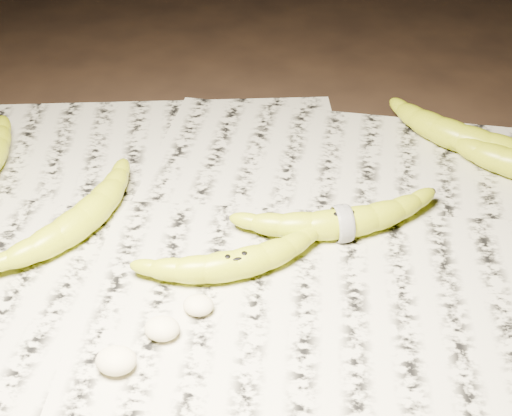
# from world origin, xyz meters

# --- Properties ---
(ground) EXTENTS (3.00, 3.00, 0.00)m
(ground) POSITION_xyz_m (0.00, 0.00, 0.00)
(ground) COLOR black
(ground) RESTS_ON ground
(newspaper_patch) EXTENTS (0.90, 0.70, 0.01)m
(newspaper_patch) POSITION_xyz_m (-0.02, 0.02, 0.00)
(newspaper_patch) COLOR beige
(newspaper_patch) RESTS_ON ground
(banana_left_b) EXTENTS (0.14, 0.20, 0.04)m
(banana_left_b) POSITION_xyz_m (-0.18, 0.05, 0.03)
(banana_left_b) COLOR #BBC718
(banana_left_b) RESTS_ON newspaper_patch
(banana_center) EXTENTS (0.19, 0.11, 0.03)m
(banana_center) POSITION_xyz_m (-0.00, -0.01, 0.02)
(banana_center) COLOR #BBC718
(banana_center) RESTS_ON newspaper_patch
(banana_taped) EXTENTS (0.22, 0.11, 0.04)m
(banana_taped) POSITION_xyz_m (0.11, 0.06, 0.03)
(banana_taped) COLOR #BBC718
(banana_taped) RESTS_ON newspaper_patch
(banana_upper_a) EXTENTS (0.20, 0.16, 0.04)m
(banana_upper_a) POSITION_xyz_m (0.27, 0.25, 0.03)
(banana_upper_a) COLOR #BBC718
(banana_upper_a) RESTS_ON newspaper_patch
(measuring_tape) EXTENTS (0.02, 0.04, 0.04)m
(measuring_tape) POSITION_xyz_m (0.11, 0.06, 0.03)
(measuring_tape) COLOR white
(measuring_tape) RESTS_ON newspaper_patch
(flesh_chunk_a) EXTENTS (0.04, 0.03, 0.02)m
(flesh_chunk_a) POSITION_xyz_m (-0.10, -0.14, 0.02)
(flesh_chunk_a) COLOR #FFF4C5
(flesh_chunk_a) RESTS_ON newspaper_patch
(flesh_chunk_b) EXTENTS (0.03, 0.03, 0.02)m
(flesh_chunk_b) POSITION_xyz_m (-0.07, -0.10, 0.02)
(flesh_chunk_b) COLOR #FFF4C5
(flesh_chunk_b) RESTS_ON newspaper_patch
(flesh_chunk_c) EXTENTS (0.03, 0.03, 0.02)m
(flesh_chunk_c) POSITION_xyz_m (-0.04, -0.06, 0.02)
(flesh_chunk_c) COLOR #FFF4C5
(flesh_chunk_c) RESTS_ON newspaper_patch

